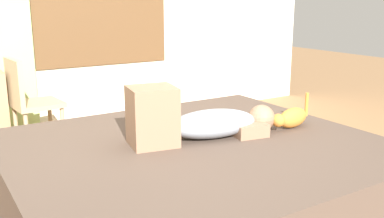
# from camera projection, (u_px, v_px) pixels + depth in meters

# --- Properties ---
(bed) EXTENTS (2.16, 1.92, 0.51)m
(bed) POSITION_uv_depth(u_px,v_px,m) (196.00, 184.00, 2.62)
(bed) COLOR #38383D
(bed) RESTS_ON ground
(person_lying) EXTENTS (0.94, 0.40, 0.34)m
(person_lying) POSITION_uv_depth(u_px,v_px,m) (198.00, 121.00, 2.61)
(person_lying) COLOR #8C939E
(person_lying) RESTS_ON bed
(cat) EXTENTS (0.36, 0.15, 0.21)m
(cat) POSITION_uv_depth(u_px,v_px,m) (291.00, 118.00, 2.85)
(cat) COLOR #C67A2D
(cat) RESTS_ON bed
(chair_by_desk) EXTENTS (0.41, 0.41, 0.86)m
(chair_by_desk) POSITION_uv_depth(u_px,v_px,m) (28.00, 100.00, 3.68)
(chair_by_desk) COLOR tan
(chair_by_desk) RESTS_ON ground
(curtain_left) EXTENTS (0.44, 0.06, 2.40)m
(curtain_left) POSITION_uv_depth(u_px,v_px,m) (5.00, 14.00, 4.00)
(curtain_left) COLOR #ADCC75
(curtain_left) RESTS_ON ground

